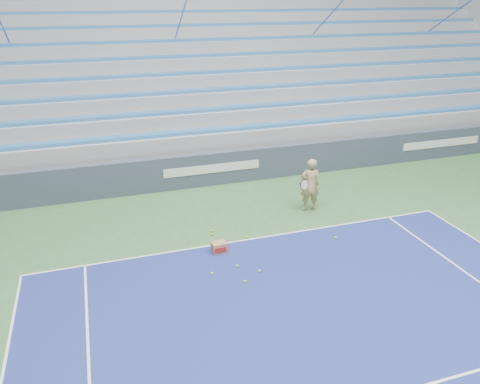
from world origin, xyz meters
The scene contains 12 objects.
sponsor_barrier centered at (0.00, 15.88, 0.55)m, with size 30.00×0.32×1.10m.
bleachers centered at (0.00, 21.60, 2.36)m, with size 31.00×9.15×7.30m.
tennis_player centered at (2.19, 13.07, 0.79)m, with size 0.92×0.85×1.57m.
ball_box centered at (-0.97, 11.53, 0.13)m, with size 0.37×0.30×0.27m.
tennis_ball_0 centered at (-0.86, 12.59, 0.03)m, with size 0.07×0.07×0.07m, color #A8D02A.
tennis_ball_1 centered at (-0.76, 10.74, 0.03)m, with size 0.07×0.07×0.07m, color #A8D02A.
tennis_ball_2 centered at (-0.79, 10.08, 0.03)m, with size 0.07×0.07×0.07m, color #A8D02A.
tennis_ball_3 centered at (-1.39, 10.61, 0.03)m, with size 0.07×0.07×0.07m, color #A8D02A.
tennis_ball_4 centered at (-0.91, 12.41, 0.03)m, with size 0.07×0.07×0.07m, color #A8D02A.
tennis_ball_5 centered at (-0.34, 10.38, 0.03)m, with size 0.07×0.07×0.07m, color #A8D02A.
tennis_ball_6 centered at (-0.10, 11.99, 0.03)m, with size 0.07×0.07×0.07m, color #A8D02A.
tennis_ball_7 centered at (2.08, 11.25, 0.03)m, with size 0.07×0.07×0.07m, color #A8D02A.
Camera 1 is at (-3.57, 1.89, 5.86)m, focal length 35.00 mm.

